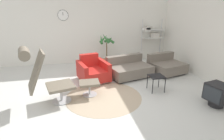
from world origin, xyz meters
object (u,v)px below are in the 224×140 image
at_px(lounge_chair, 42,72).
at_px(potted_plant, 107,52).
at_px(ottoman, 89,85).
at_px(armchair_red, 93,72).
at_px(couch_second, 166,66).
at_px(side_table, 156,78).
at_px(crt_television, 218,94).
at_px(couch_low, 129,69).
at_px(shelf_unit, 152,33).

height_order(lounge_chair, potted_plant, lounge_chair).
bearing_deg(ottoman, armchair_red, 78.55).
height_order(couch_second, side_table, couch_second).
bearing_deg(couch_second, side_table, 37.36).
xyz_separation_m(ottoman, crt_television, (2.72, -1.15, 0.02)).
bearing_deg(ottoman, couch_low, 37.94).
relative_size(couch_low, potted_plant, 1.20).
xyz_separation_m(couch_second, potted_plant, (-1.81, 1.35, 0.28)).
relative_size(couch_second, side_table, 2.98).
height_order(lounge_chair, couch_second, lounge_chair).
bearing_deg(potted_plant, ottoman, -110.16).
distance_m(couch_second, shelf_unit, 1.89).
height_order(side_table, crt_television, crt_television).
bearing_deg(armchair_red, couch_low, 172.00).
relative_size(lounge_chair, ottoman, 2.72).
xyz_separation_m(couch_low, crt_television, (1.34, -2.22, 0.06)).
relative_size(couch_low, crt_television, 2.75).
bearing_deg(crt_television, couch_low, 18.23).
bearing_deg(ottoman, potted_plant, 69.84).
distance_m(potted_plant, shelf_unit, 2.08).
distance_m(lounge_chair, ottoman, 1.18).
bearing_deg(couch_second, potted_plant, -51.21).
relative_size(side_table, crt_television, 0.76).
bearing_deg(lounge_chair, shelf_unit, 112.79).
xyz_separation_m(side_table, potted_plant, (-0.85, 2.58, 0.14)).
bearing_deg(lounge_chair, potted_plant, 129.75).
bearing_deg(couch_low, lounge_chair, 14.87).
bearing_deg(shelf_unit, couch_second, -95.05).
bearing_deg(armchair_red, couch_second, 170.01).
distance_m(ottoman, potted_plant, 2.63).
relative_size(armchair_red, couch_second, 0.87).
distance_m(couch_low, shelf_unit, 2.42).
xyz_separation_m(armchair_red, couch_second, (2.52, 0.14, -0.04)).
bearing_deg(shelf_unit, crt_television, -91.98).
bearing_deg(crt_television, side_table, 30.53).
height_order(armchair_red, potted_plant, potted_plant).
height_order(lounge_chair, armchair_red, lounge_chair).
distance_m(ottoman, couch_second, 2.93).
height_order(crt_television, potted_plant, potted_plant).
bearing_deg(side_table, armchair_red, 144.93).
relative_size(armchair_red, potted_plant, 0.86).
distance_m(side_table, shelf_unit, 3.17).
distance_m(armchair_red, potted_plant, 1.66).
height_order(ottoman, side_table, side_table).
distance_m(couch_second, crt_television, 2.26).
bearing_deg(couch_second, ottoman, 7.72).
bearing_deg(crt_television, potted_plant, 13.90).
bearing_deg(armchair_red, lounge_chair, 32.51).
height_order(ottoman, crt_television, crt_television).
bearing_deg(potted_plant, couch_second, -36.74).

